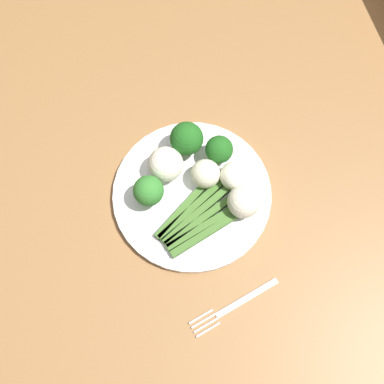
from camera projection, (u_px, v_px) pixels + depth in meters
ground_plane at (181, 253)px, 1.58m from camera, size 6.00×6.00×0.02m
dining_table at (175, 183)px, 0.97m from camera, size 1.38×1.06×0.72m
plate at (192, 194)px, 0.86m from camera, size 0.28×0.28×0.01m
asparagus_bundle at (198, 218)px, 0.83m from camera, size 0.13×0.17×0.01m
broccoli_near_center at (149, 191)px, 0.81m from camera, size 0.05×0.05×0.07m
broccoli_back at (187, 139)px, 0.84m from camera, size 0.06×0.06×0.07m
broccoli_left at (219, 150)px, 0.84m from camera, size 0.05×0.05×0.06m
cauliflower_front_left at (206, 174)px, 0.84m from camera, size 0.05×0.05×0.05m
cauliflower_outer_edge at (234, 176)px, 0.84m from camera, size 0.05×0.05×0.05m
cauliflower_near_fork at (244, 202)px, 0.82m from camera, size 0.06×0.06×0.06m
cauliflower_front at (166, 164)px, 0.84m from camera, size 0.06×0.06×0.06m
fork at (234, 306)px, 0.80m from camera, size 0.06×0.16×0.00m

